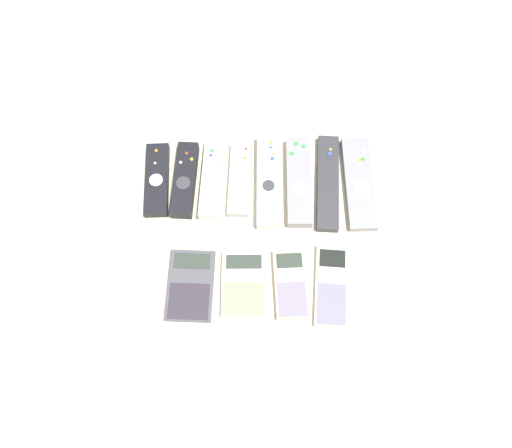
{
  "coord_description": "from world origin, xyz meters",
  "views": [
    {
      "loc": [
        0.0,
        -0.32,
        0.95
      ],
      "look_at": [
        0.0,
        0.03,
        0.01
      ],
      "focal_mm": 35.0,
      "sensor_mm": 36.0,
      "label": 1
    }
  ],
  "objects": [
    {
      "name": "calculator_2",
      "position": [
        0.06,
        -0.09,
        0.01
      ],
      "size": [
        0.07,
        0.14,
        0.02
      ],
      "rotation": [
        0.0,
        0.0,
        0.06
      ],
      "color": "beige",
      "rests_on": "ground_plane"
    },
    {
      "name": "calculator_3",
      "position": [
        0.14,
        -0.1,
        0.01
      ],
      "size": [
        0.07,
        0.16,
        0.01
      ],
      "rotation": [
        0.0,
        0.0,
        -0.06
      ],
      "color": "beige",
      "rests_on": "ground_plane"
    },
    {
      "name": "ground_plane",
      "position": [
        0.0,
        0.0,
        0.0
      ],
      "size": [
        3.0,
        3.0,
        0.0
      ],
      "primitive_type": "plane",
      "color": "beige"
    },
    {
      "name": "remote_6",
      "position": [
        0.14,
        0.12,
        0.01
      ],
      "size": [
        0.05,
        0.21,
        0.02
      ],
      "rotation": [
        0.0,
        0.0,
        -0.04
      ],
      "color": "#333338",
      "rests_on": "ground_plane"
    },
    {
      "name": "remote_3",
      "position": [
        -0.04,
        0.13,
        0.01
      ],
      "size": [
        0.05,
        0.16,
        0.02
      ],
      "rotation": [
        0.0,
        0.0,
        -0.02
      ],
      "color": "#B7B7BC",
      "rests_on": "ground_plane"
    },
    {
      "name": "remote_2",
      "position": [
        -0.1,
        0.12,
        0.01
      ],
      "size": [
        0.05,
        0.17,
        0.03
      ],
      "rotation": [
        0.0,
        0.0,
        -0.04
      ],
      "color": "white",
      "rests_on": "ground_plane"
    },
    {
      "name": "remote_4",
      "position": [
        0.02,
        0.12,
        0.01
      ],
      "size": [
        0.05,
        0.2,
        0.03
      ],
      "rotation": [
        0.0,
        0.0,
        0.01
      ],
      "color": "white",
      "rests_on": "ground_plane"
    },
    {
      "name": "calculator_0",
      "position": [
        -0.13,
        -0.1,
        0.01
      ],
      "size": [
        0.09,
        0.14,
        0.01
      ],
      "rotation": [
        0.0,
        0.0,
        -0.02
      ],
      "color": "#4C4C51",
      "rests_on": "ground_plane"
    },
    {
      "name": "calculator_1",
      "position": [
        -0.03,
        -0.09,
        0.01
      ],
      "size": [
        0.09,
        0.13,
        0.01
      ],
      "rotation": [
        0.0,
        0.0,
        0.02
      ],
      "color": "beige",
      "rests_on": "ground_plane"
    },
    {
      "name": "remote_5",
      "position": [
        0.08,
        0.12,
        0.01
      ],
      "size": [
        0.05,
        0.2,
        0.03
      ],
      "rotation": [
        0.0,
        0.0,
        0.01
      ],
      "color": "gray",
      "rests_on": "ground_plane"
    },
    {
      "name": "remote_1",
      "position": [
        -0.15,
        0.12,
        0.01
      ],
      "size": [
        0.05,
        0.16,
        0.03
      ],
      "rotation": [
        0.0,
        0.0,
        -0.04
      ],
      "color": "black",
      "rests_on": "ground_plane"
    },
    {
      "name": "remote_0",
      "position": [
        -0.21,
        0.12,
        0.01
      ],
      "size": [
        0.06,
        0.16,
        0.02
      ],
      "rotation": [
        0.0,
        0.0,
        0.05
      ],
      "color": "black",
      "rests_on": "ground_plane"
    },
    {
      "name": "remote_7",
      "position": [
        0.21,
        0.12,
        0.01
      ],
      "size": [
        0.07,
        0.21,
        0.02
      ],
      "rotation": [
        0.0,
        0.0,
        0.04
      ],
      "color": "gray",
      "rests_on": "ground_plane"
    }
  ]
}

